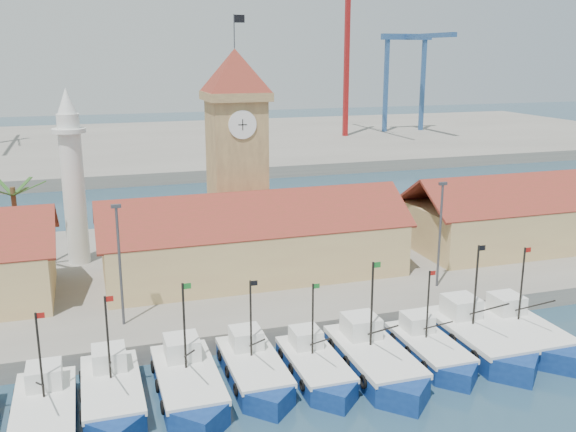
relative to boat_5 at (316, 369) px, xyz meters
name	(u,v)px	position (x,y,z in m)	size (l,w,h in m)	color
ground	(337,398)	(0.40, -2.61, -0.69)	(400.00, 400.00, 0.00)	#1C394B
quay	(244,267)	(0.40, 21.39, 0.06)	(140.00, 32.00, 1.50)	gray
terminal	(149,145)	(0.40, 107.39, 0.31)	(240.00, 80.00, 2.00)	gray
boat_1	(45,417)	(-16.71, -0.63, 0.04)	(3.43, 9.39, 7.11)	navy
boat_2	(112,397)	(-12.92, 0.43, 0.06)	(3.50, 9.58, 7.25)	navy
boat_3	(189,387)	(-8.35, 0.13, 0.10)	(3.69, 10.11, 7.65)	navy
boat_4	(255,372)	(-3.97, 0.76, 0.04)	(3.43, 9.39, 7.10)	navy
boat_5	(316,369)	(0.00, 0.00, 0.00)	(3.24, 8.87, 6.71)	navy
boat_6	(376,363)	(3.99, -0.63, 0.13)	(3.86, 10.57, 8.00)	navy
boat_7	(431,352)	(8.46, -0.08, 0.00)	(3.24, 8.88, 6.72)	navy
boat_8	(480,341)	(12.52, 0.18, 0.15)	(3.91, 10.72, 8.11)	navy
boat_9	(525,334)	(16.36, 0.15, 0.09)	(3.66, 10.03, 7.59)	navy
hall_center	(254,246)	(0.40, 17.39, 3.29)	(27.04, 10.13, 7.61)	tan
hall_right	(551,219)	(32.40, 17.39, 3.29)	(31.20, 10.13, 7.61)	tan
clock_tower	(237,149)	(0.40, 23.39, 11.27)	(5.80, 5.80, 22.70)	tan
minaret	(73,177)	(-14.60, 25.39, 9.04)	(3.00, 3.00, 16.30)	silver
palm_tree	(16,223)	(-19.60, 23.39, 5.55)	(5.60, 5.03, 8.39)	brown
lamp_posts	(286,244)	(0.90, 9.39, 5.78)	(80.70, 0.25, 9.03)	#3F3F44
crane_red_right	(350,25)	(44.87, 100.79, 26.10)	(1.00, 34.44, 44.42)	maroon
gantry	(412,56)	(62.40, 104.04, 19.35)	(13.00, 22.00, 23.20)	#2C5288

